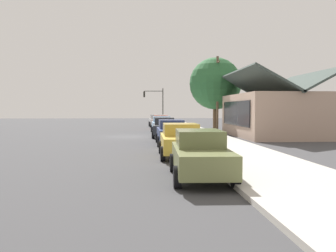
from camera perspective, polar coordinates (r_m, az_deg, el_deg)
The scene contains 14 objects.
ground_plane at distance 30.31m, azimuth -5.58°, elevation -1.68°, with size 120.00×120.00×0.00m, color #424244.
sidewalk_curb at distance 30.65m, azimuth 4.94°, elevation -1.48°, with size 60.00×4.20×0.16m, color beige.
car_silver at distance 47.19m, azimuth -1.76°, elevation 0.89°, with size 4.60×2.16×1.59m.
car_coral at distance 41.34m, azimuth -1.11°, elevation 0.63°, with size 4.81×2.20×1.59m.
car_skyblue at distance 35.27m, azimuth -1.01°, elevation 0.27°, with size 4.37×2.09×1.59m.
car_charcoal at distance 29.66m, azimuth -0.57°, elevation -0.18°, with size 4.80×2.17×1.59m.
car_navy at distance 23.62m, azimuth 0.55°, elevation -0.92°, with size 4.81×2.00×1.59m.
car_mustard at distance 17.53m, azimuth 2.06°, elevation -2.18°, with size 4.59×2.15×1.59m.
car_olive at distance 12.11m, azimuth 5.11°, elevation -4.40°, with size 4.60×2.05×1.59m.
storefront_building at distance 31.63m, azimuth 16.63°, elevation 1.89°, with size 10.92×7.12×5.49m.
shade_tree at distance 37.97m, azimuth 7.47°, elevation 6.64°, with size 5.36×5.36×7.63m.
traffic_light_main at distance 50.46m, azimuth -2.02°, elevation 4.04°, with size 0.37×2.79×5.20m.
utility_pole_wooden at distance 36.15m, azimuth 7.80°, elevation 5.25°, with size 1.80×0.24×7.50m.
fire_hydrant_red at distance 18.24m, azimuth 6.54°, elevation -3.01°, with size 0.22×0.22×0.71m.
Camera 1 is at (30.21, 0.92, 2.31)m, focal length 38.62 mm.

